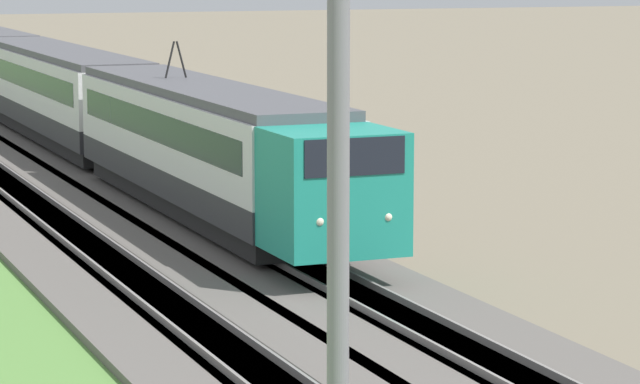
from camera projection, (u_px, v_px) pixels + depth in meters
The scene contains 4 objects.
ballast_adjacent at pixel (71, 150), 58.10m from camera, with size 240.00×4.40×0.30m.
track_adjacent at pixel (71, 150), 58.09m from camera, with size 240.00×1.57×0.45m.
passenger_train at pixel (59, 89), 59.60m from camera, with size 58.99×2.91×5.05m.
catenary_mast_near at pixel (344, 266), 14.78m from camera, with size 0.22×2.56×8.62m.
Camera 1 is at (-7.09, 8.46, 7.43)m, focal length 85.00 mm.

